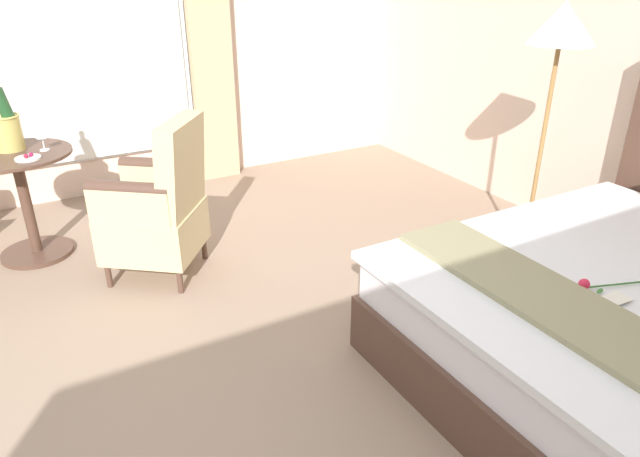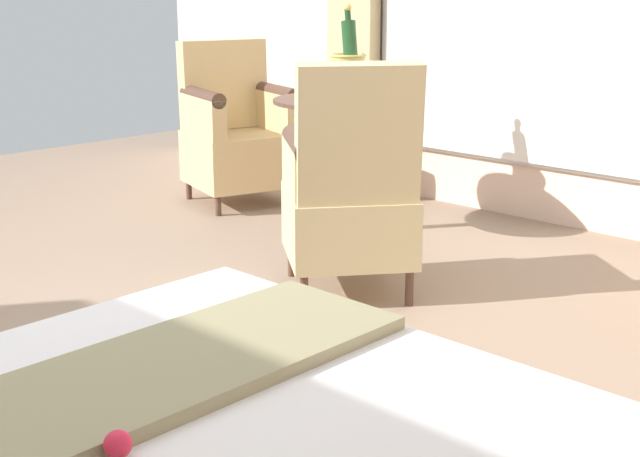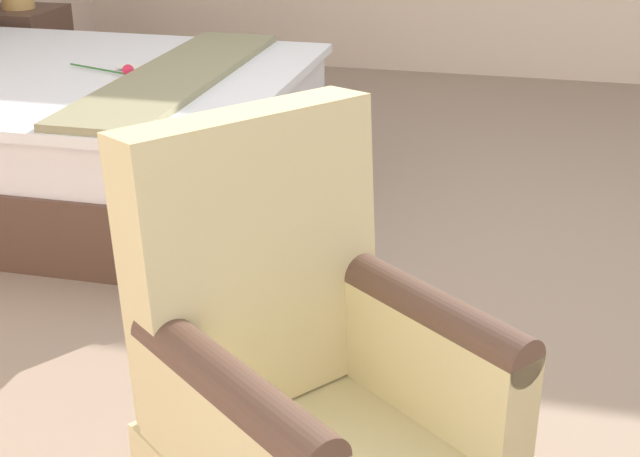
{
  "view_description": "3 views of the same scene",
  "coord_description": "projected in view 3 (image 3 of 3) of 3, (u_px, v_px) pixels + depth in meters",
  "views": [
    {
      "loc": [
        1.78,
        -0.51,
        1.84
      ],
      "look_at": [
        -0.58,
        0.83,
        0.55
      ],
      "focal_mm": 32.0,
      "sensor_mm": 36.0,
      "label": 1
    },
    {
      "loc": [
        1.23,
        2.66,
        1.31
      ],
      "look_at": [
        -0.77,
        0.74,
        0.54
      ],
      "focal_mm": 50.0,
      "sensor_mm": 36.0,
      "label": 2
    },
    {
      "loc": [
        -2.84,
        -0.13,
        1.45
      ],
      "look_at": [
        -0.91,
        0.34,
        0.59
      ],
      "focal_mm": 50.0,
      "sensor_mm": 36.0,
      "label": 3
    }
  ],
  "objects": [
    {
      "name": "ground_plane",
      "position": [
        475.0,
        289.0,
        3.13
      ],
      "size": [
        7.84,
        7.84,
        0.0
      ],
      "primitive_type": "plane",
      "color": "gray"
    },
    {
      "name": "nightstand",
      "position": [
        26.0,
        61.0,
        5.08
      ],
      "size": [
        0.47,
        0.4,
        0.59
      ],
      "color": "#51372B",
      "rests_on": "ground"
    },
    {
      "name": "armchair_by_window",
      "position": [
        310.0,
        424.0,
        1.66
      ],
      "size": [
        0.75,
        0.76,
        1.01
      ],
      "color": "#51372B",
      "rests_on": "ground"
    },
    {
      "name": "bed",
      "position": [
        40.0,
        120.0,
        3.91
      ],
      "size": [
        1.71,
        2.15,
        1.34
      ],
      "color": "#51372B",
      "rests_on": "ground"
    }
  ]
}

